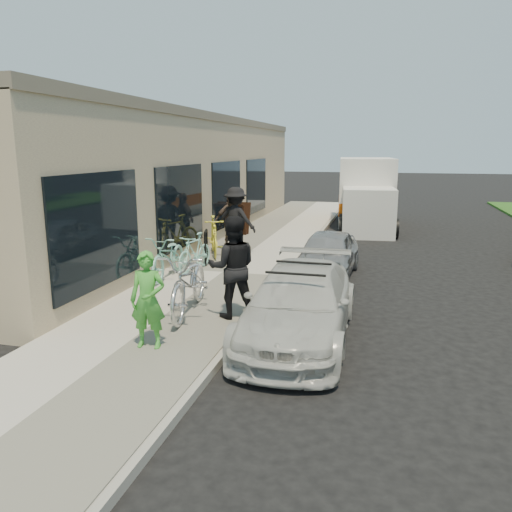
# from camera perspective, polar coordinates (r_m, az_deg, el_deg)

# --- Properties ---
(ground) EXTENTS (120.00, 120.00, 0.00)m
(ground) POSITION_cam_1_polar(r_m,az_deg,el_deg) (9.12, 2.21, -7.94)
(ground) COLOR black
(ground) RESTS_ON ground
(sidewalk) EXTENTS (3.00, 34.00, 0.15)m
(sidewalk) POSITION_cam_1_polar(r_m,az_deg,el_deg) (12.38, -3.84, -2.15)
(sidewalk) COLOR #AEA79D
(sidewalk) RESTS_ON ground
(curb) EXTENTS (0.12, 34.00, 0.13)m
(curb) POSITION_cam_1_polar(r_m,az_deg,el_deg) (11.99, 3.21, -2.66)
(curb) COLOR gray
(curb) RESTS_ON ground
(storefront) EXTENTS (3.60, 20.00, 4.22)m
(storefront) POSITION_cam_1_polar(r_m,az_deg,el_deg) (17.84, -8.81, 8.82)
(storefront) COLOR #CCB98D
(storefront) RESTS_ON ground
(bike_rack) EXTENTS (0.22, 0.61, 0.89)m
(bike_rack) POSITION_cam_1_polar(r_m,az_deg,el_deg) (13.16, -5.75, 1.41)
(bike_rack) COLOR black
(bike_rack) RESTS_ON sidewalk
(sandwich_board) EXTENTS (0.75, 0.76, 1.10)m
(sandwich_board) POSITION_cam_1_polar(r_m,az_deg,el_deg) (17.67, -2.03, 4.33)
(sandwich_board) COLOR black
(sandwich_board) RESTS_ON sidewalk
(sedan_white) EXTENTS (1.74, 4.17, 1.24)m
(sedan_white) POSITION_cam_1_polar(r_m,az_deg,el_deg) (8.36, 4.99, -5.51)
(sedan_white) COLOR beige
(sedan_white) RESTS_ON ground
(sedan_silver) EXTENTS (1.50, 3.40, 1.14)m
(sedan_silver) POSITION_cam_1_polar(r_m,az_deg,el_deg) (12.49, 8.14, 0.21)
(sedan_silver) COLOR gray
(sedan_silver) RESTS_ON ground
(moving_truck) EXTENTS (2.58, 5.75, 2.74)m
(moving_truck) POSITION_cam_1_polar(r_m,az_deg,el_deg) (20.71, 12.42, 6.61)
(moving_truck) COLOR silver
(moving_truck) RESTS_ON ground
(tandem_bike) EXTENTS (1.08, 2.33, 1.18)m
(tandem_bike) POSITION_cam_1_polar(r_m,az_deg,el_deg) (9.22, -7.61, -2.98)
(tandem_bike) COLOR silver
(tandem_bike) RESTS_ON sidewalk
(woman_rider) EXTENTS (0.59, 0.43, 1.50)m
(woman_rider) POSITION_cam_1_polar(r_m,az_deg,el_deg) (7.73, -12.25, -4.93)
(woman_rider) COLOR green
(woman_rider) RESTS_ON sidewalk
(man_standing) EXTENTS (1.07, 0.95, 1.84)m
(man_standing) POSITION_cam_1_polar(r_m,az_deg,el_deg) (8.89, -2.69, -1.29)
(man_standing) COLOR black
(man_standing) RESTS_ON sidewalk
(cruiser_bike_a) EXTENTS (0.66, 1.60, 0.93)m
(cruiser_bike_a) POSITION_cam_1_polar(r_m,az_deg,el_deg) (12.45, -7.01, 0.42)
(cruiser_bike_a) COLOR #8ED5C4
(cruiser_bike_a) RESTS_ON sidewalk
(cruiser_bike_b) EXTENTS (0.79, 1.98, 1.02)m
(cruiser_bike_b) POSITION_cam_1_polar(r_m,az_deg,el_deg) (11.90, -9.94, -0.00)
(cruiser_bike_b) COLOR #8ED5C4
(cruiser_bike_b) RESTS_ON sidewalk
(cruiser_bike_c) EXTENTS (1.19, 1.89, 1.10)m
(cruiser_bike_c) POSITION_cam_1_polar(r_m,az_deg,el_deg) (14.20, -4.86, 2.28)
(cruiser_bike_c) COLOR yellow
(cruiser_bike_c) RESTS_ON sidewalk
(bystander_a) EXTENTS (1.34, 0.94, 1.90)m
(bystander_a) POSITION_cam_1_polar(r_m,az_deg,el_deg) (14.62, -2.31, 4.18)
(bystander_a) COLOR black
(bystander_a) RESTS_ON sidewalk
(bystander_b) EXTENTS (1.02, 0.91, 1.66)m
(bystander_b) POSITION_cam_1_polar(r_m,az_deg,el_deg) (15.09, -2.96, 3.98)
(bystander_b) COLOR brown
(bystander_b) RESTS_ON sidewalk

